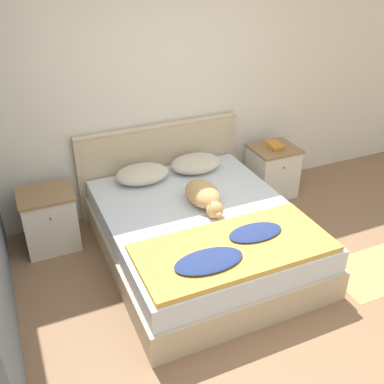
% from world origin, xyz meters
% --- Properties ---
extents(ground_plane, '(16.00, 16.00, 0.00)m').
position_xyz_m(ground_plane, '(0.00, 0.00, 0.00)').
color(ground_plane, '#896647').
extents(wall_back, '(9.00, 0.06, 2.55)m').
position_xyz_m(wall_back, '(0.00, 2.13, 1.27)').
color(wall_back, silver).
rests_on(wall_back, ground_plane).
extents(bed, '(1.69, 2.03, 0.48)m').
position_xyz_m(bed, '(0.04, 1.02, 0.24)').
color(bed, '#C6B28E').
rests_on(bed, ground_plane).
extents(headboard, '(1.77, 0.06, 0.95)m').
position_xyz_m(headboard, '(0.04, 2.06, 0.50)').
color(headboard, '#C6B28E').
rests_on(headboard, ground_plane).
extents(nightstand_left, '(0.50, 0.46, 0.58)m').
position_xyz_m(nightstand_left, '(-1.20, 1.76, 0.29)').
color(nightstand_left, silver).
rests_on(nightstand_left, ground_plane).
extents(nightstand_right, '(0.50, 0.46, 0.58)m').
position_xyz_m(nightstand_right, '(1.28, 1.76, 0.29)').
color(nightstand_right, silver).
rests_on(nightstand_right, ground_plane).
extents(pillow_left, '(0.54, 0.39, 0.16)m').
position_xyz_m(pillow_left, '(-0.25, 1.79, 0.56)').
color(pillow_left, beige).
rests_on(pillow_left, bed).
extents(pillow_right, '(0.54, 0.39, 0.16)m').
position_xyz_m(pillow_right, '(0.34, 1.79, 0.56)').
color(pillow_right, beige).
rests_on(pillow_right, bed).
extents(quilt, '(1.55, 0.72, 0.08)m').
position_xyz_m(quilt, '(0.03, 0.40, 0.51)').
color(quilt, gold).
rests_on(quilt, bed).
extents(dog, '(0.29, 0.65, 0.21)m').
position_xyz_m(dog, '(0.12, 1.13, 0.58)').
color(dog, tan).
rests_on(dog, bed).
extents(book_stack, '(0.16, 0.22, 0.05)m').
position_xyz_m(book_stack, '(1.29, 1.77, 0.61)').
color(book_stack, gold).
rests_on(book_stack, nightstand_right).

